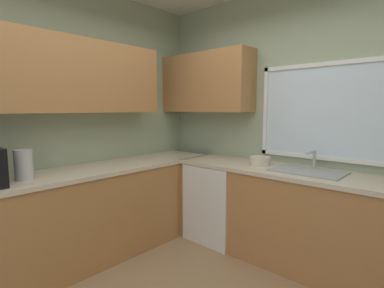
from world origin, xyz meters
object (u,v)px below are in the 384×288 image
kettle (24,165)px  bowl (260,161)px  sink_assembly (308,171)px  dishwasher (220,201)px

kettle → bowl: bearing=58.6°
sink_assembly → bowl: bearing=-179.3°
dishwasher → kettle: 2.02m
dishwasher → sink_assembly: 1.09m
dishwasher → kettle: kettle is taller
bowl → kettle: bearing=-121.4°
dishwasher → bowl: 0.72m
dishwasher → sink_assembly: (0.98, 0.04, 0.49)m
dishwasher → kettle: (-0.64, -1.82, 0.60)m
kettle → sink_assembly: 2.46m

